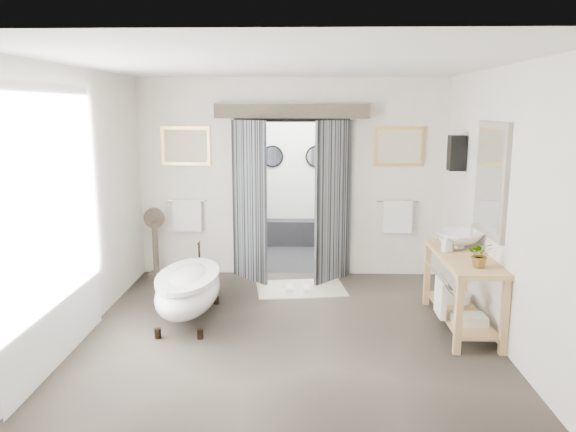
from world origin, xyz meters
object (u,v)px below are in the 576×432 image
object	(u,v)px
rug	(301,288)
basin	(460,240)
vanity	(460,285)
clawfoot_tub	(188,289)

from	to	relation	value
rug	basin	xyz separation A→B (m)	(1.87, -0.98, 0.94)
vanity	basin	xyz separation A→B (m)	(0.06, 0.33, 0.44)
vanity	rug	size ratio (longest dim) A/B	1.33
clawfoot_tub	vanity	world-z (taller)	vanity
clawfoot_tub	vanity	size ratio (longest dim) A/B	0.98
clawfoot_tub	vanity	distance (m)	3.13
clawfoot_tub	rug	bearing A→B (deg)	41.97
basin	clawfoot_tub	bearing A→B (deg)	178.00
clawfoot_tub	rug	distance (m)	1.80
clawfoot_tub	vanity	bearing A→B (deg)	-2.42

